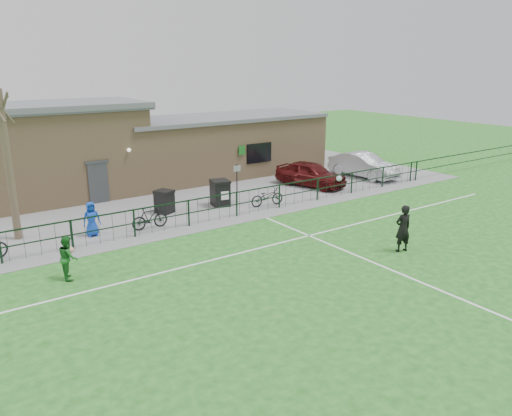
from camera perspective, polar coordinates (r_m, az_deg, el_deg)
ground at (r=16.93m, az=9.84°, el=-8.14°), size 90.00×90.00×0.00m
paving_strip at (r=27.57m, az=-10.17°, el=1.48°), size 34.00×13.00×0.02m
pitch_line_touch at (r=22.71m, az=-4.05°, el=-1.52°), size 28.00×0.10×0.01m
pitch_line_mid at (r=19.72m, az=1.67°, el=-4.29°), size 28.00×0.10×0.01m
pitch_line_perp at (r=18.29m, az=14.34°, el=-6.50°), size 0.10×16.00×0.01m
perimeter_fence at (r=22.70m, az=-4.34°, el=0.04°), size 28.00×0.10×1.20m
bare_tree at (r=21.87m, az=-26.42°, el=4.23°), size 0.30×0.30×6.00m
wheelie_bin_left at (r=24.15m, az=-10.43°, el=0.63°), size 0.93×0.97×1.01m
wheelie_bin_right at (r=25.03m, az=-4.13°, el=1.65°), size 0.96×1.05×1.21m
sign_post at (r=25.50m, az=-2.20°, el=2.87°), size 0.08×0.08×2.00m
car_maroon at (r=29.10m, az=6.27°, el=3.90°), size 2.81×4.55×1.44m
car_silver at (r=31.99m, az=12.17°, el=4.81°), size 2.01×4.68×1.50m
bicycle_d at (r=21.95m, az=-12.05°, el=-1.12°), size 1.62×0.49×0.97m
bicycle_e at (r=24.94m, az=1.27°, el=1.31°), size 1.84×0.81×0.94m
spectator_child at (r=21.61m, az=-18.29°, el=-1.19°), size 0.74×0.50×1.46m
goalkeeper_kick at (r=19.64m, az=16.31°, el=-2.14°), size 1.57×2.81×2.65m
outfield_player at (r=17.68m, az=-20.68°, el=-5.30°), size 0.66×0.80×1.49m
ball_ground at (r=20.22m, az=-20.38°, el=-4.49°), size 0.22×0.22×0.22m
clubhouse at (r=29.51m, az=-14.43°, el=6.59°), size 24.25×5.40×4.96m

